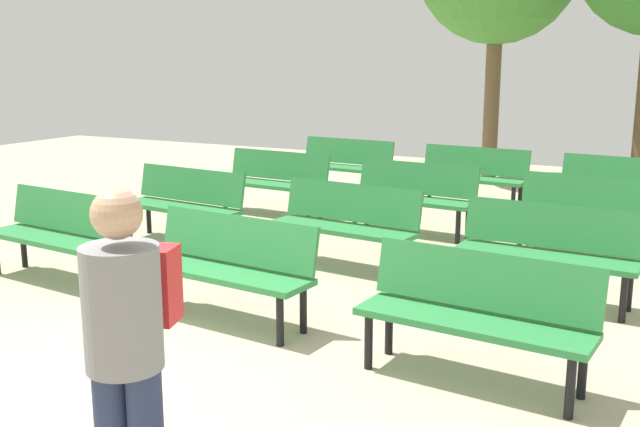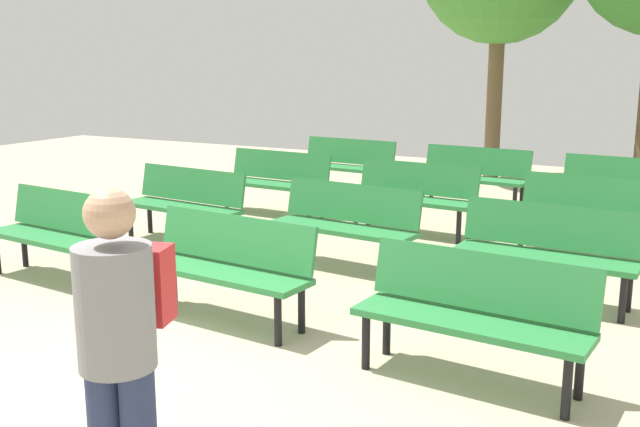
% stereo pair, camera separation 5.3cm
% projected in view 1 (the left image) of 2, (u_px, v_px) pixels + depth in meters
% --- Properties ---
extents(ground_plane, '(24.00, 24.00, 0.00)m').
position_uv_depth(ground_plane, '(82.00, 390.00, 4.95)').
color(ground_plane, '#BCAD8E').
extents(bench_r0_c0, '(1.64, 0.64, 0.87)m').
position_uv_depth(bench_r0_c0, '(58.00, 230.00, 7.29)').
color(bench_r0_c0, '#2D8442').
rests_on(bench_r0_c0, ground_plane).
extents(bench_r0_c1, '(1.64, 0.63, 0.87)m').
position_uv_depth(bench_r0_c1, '(228.00, 262.00, 6.17)').
color(bench_r0_c1, '#2D8442').
rests_on(bench_r0_c1, ground_plane).
extents(bench_r0_c2, '(1.63, 0.61, 0.87)m').
position_uv_depth(bench_r0_c2, '(477.00, 309.00, 5.02)').
color(bench_r0_c2, '#2D8442').
rests_on(bench_r0_c2, ground_plane).
extents(bench_r1_c0, '(1.64, 0.64, 0.87)m').
position_uv_depth(bench_r1_c0, '(184.00, 201.00, 8.79)').
color(bench_r1_c0, '#2D8442').
rests_on(bench_r1_c0, ground_plane).
extents(bench_r1_c1, '(1.64, 0.65, 0.87)m').
position_uv_depth(bench_r1_c1, '(346.00, 220.00, 7.73)').
color(bench_r1_c1, '#2D8442').
rests_on(bench_r1_c1, ground_plane).
extents(bench_r1_c2, '(1.62, 0.57, 0.87)m').
position_uv_depth(bench_r1_c2, '(548.00, 247.00, 6.66)').
color(bench_r1_c2, '#2D8442').
rests_on(bench_r1_c2, ground_plane).
extents(bench_r2_c0, '(1.63, 0.59, 0.87)m').
position_uv_depth(bench_r2_c0, '(275.00, 179.00, 10.37)').
color(bench_r2_c0, '#2D8442').
rests_on(bench_r2_c0, ground_plane).
extents(bench_r2_c1, '(1.63, 0.61, 0.87)m').
position_uv_depth(bench_r2_c1, '(413.00, 193.00, 9.27)').
color(bench_r2_c1, '#2D8442').
rests_on(bench_r2_c1, ground_plane).
extents(bench_r2_c2, '(1.64, 0.63, 0.87)m').
position_uv_depth(bench_r2_c2, '(591.00, 211.00, 8.20)').
color(bench_r2_c2, '#2D8442').
rests_on(bench_r2_c2, ground_plane).
extents(bench_r3_c0, '(1.63, 0.61, 0.87)m').
position_uv_depth(bench_r3_c0, '(345.00, 163.00, 11.92)').
color(bench_r3_c0, '#2D8442').
rests_on(bench_r3_c0, ground_plane).
extents(bench_r3_c1, '(1.63, 0.61, 0.87)m').
position_uv_depth(bench_r3_c1, '(472.00, 173.00, 10.85)').
color(bench_r3_c1, '#2D8442').
rests_on(bench_r3_c1, ground_plane).
extents(bench_r3_c2, '(1.64, 0.63, 0.87)m').
position_uv_depth(bench_r3_c2, '(621.00, 186.00, 9.78)').
color(bench_r3_c2, '#2D8442').
rests_on(bench_r3_c2, ground_plane).
extents(visitor_with_backpack, '(0.44, 0.59, 1.65)m').
position_uv_depth(visitor_with_backpack, '(128.00, 346.00, 3.26)').
color(visitor_with_backpack, navy).
rests_on(visitor_with_backpack, ground_plane).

